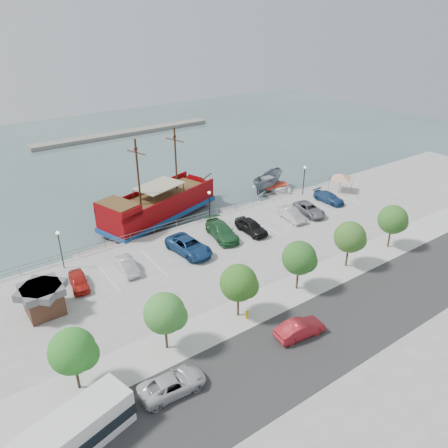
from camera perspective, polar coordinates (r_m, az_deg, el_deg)
ground at (r=50.07m, az=2.26°, el=-3.61°), size 160.00×160.00×0.00m
land_slab at (r=38.64m, az=22.28°, el=-15.70°), size 100.00×58.00×1.20m
street at (r=40.25m, az=16.52°, el=-11.59°), size 100.00×8.00×0.04m
sidewalk at (r=43.29m, az=10.41°, el=-7.83°), size 100.00×4.00×0.05m
seawall_railing at (r=55.02m, az=-2.64°, el=1.10°), size 50.00×0.06×1.00m
far_shore at (r=99.52m, az=-12.81°, el=11.50°), size 40.00×3.00×0.80m
pirate_ship at (r=57.94m, az=-7.51°, el=2.79°), size 19.48×10.60×12.07m
patrol_boat at (r=66.20m, az=5.69°, el=5.32°), size 7.27×4.54×2.64m
speedboat at (r=66.13m, az=6.77°, el=4.70°), size 5.69×7.57×1.49m
dock_west at (r=51.84m, az=-15.71°, el=-3.33°), size 6.67×2.77×0.37m
dock_mid at (r=60.41m, az=2.44°, el=2.12°), size 6.59×2.77×0.36m
dock_east at (r=65.71m, az=8.52°, el=3.93°), size 7.10×3.73×0.39m
shed at (r=41.43m, az=-22.56°, el=-9.00°), size 3.35×3.35×2.72m
canopy_tent at (r=65.12m, az=15.11°, el=6.37°), size 4.32×4.32×3.09m
street_van at (r=32.44m, az=-6.75°, el=-20.03°), size 4.92×2.47×1.34m
street_sedan at (r=36.92m, az=9.89°, el=-13.32°), size 4.45×2.00×1.42m
shuttle_bus at (r=30.34m, az=-18.86°, el=-24.40°), size 7.66×4.28×2.55m
fire_hydrant at (r=38.31m, az=3.02°, el=-11.71°), size 0.28×0.28×0.80m
lamp_post_left at (r=46.67m, az=-20.69°, el=-2.34°), size 0.36×0.36×4.28m
lamp_post_mid at (r=53.02m, az=-1.93°, el=2.96°), size 0.36×0.36×4.28m
lamp_post_right at (r=62.60m, az=10.44°, el=6.30°), size 0.36×0.36×4.28m
tree_a at (r=32.21m, az=-18.89°, el=-15.52°), size 3.30×3.20×5.00m
tree_b at (r=33.96m, az=-7.49°, el=-11.58°), size 3.30×3.20×5.00m
tree_c at (r=36.97m, az=2.16°, el=-7.79°), size 3.30×3.20×5.00m
tree_d at (r=40.96m, az=10.00°, el=-4.49°), size 3.30×3.20×5.00m
tree_e at (r=45.69m, az=16.29°, el=-1.75°), size 3.30×3.20×5.00m
tree_f at (r=50.94m, az=21.32°, el=0.46°), size 3.30×3.20×5.00m
parked_car_a at (r=44.20m, az=-18.46°, el=-7.09°), size 2.12×4.09×1.33m
parked_car_b at (r=45.39m, az=-12.49°, el=-5.31°), size 1.72×4.12×1.32m
parked_car_c at (r=47.56m, az=-4.60°, el=-2.89°), size 3.45×6.25×1.66m
parked_car_d at (r=50.51m, az=-0.30°, el=-0.93°), size 3.29×6.07×1.67m
parked_car_e at (r=51.76m, az=3.56°, el=-0.30°), size 1.93×4.75×1.61m
parked_car_f at (r=55.57m, az=8.78°, el=1.31°), size 2.12×4.63×1.47m
parked_car_g at (r=57.40m, az=11.09°, el=1.91°), size 3.04×5.26×1.38m
parked_car_h at (r=61.62m, az=13.53°, el=3.39°), size 2.08×4.71×1.34m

